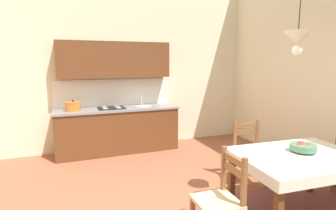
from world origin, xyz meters
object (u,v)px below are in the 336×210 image
object	(u,v)px
dining_table	(299,164)
dining_chair_kitchen_side	(249,153)
pendant_lamp	(298,38)
dining_chair_tv_side	(220,200)
kitchen_cabinetry	(117,110)
fruit_bowl	(303,147)

from	to	relation	value
dining_table	dining_chair_kitchen_side	world-z (taller)	dining_chair_kitchen_side
dining_table	pendant_lamp	world-z (taller)	pendant_lamp
dining_chair_tv_side	dining_table	bearing A→B (deg)	3.98
dining_table	dining_chair_kitchen_side	size ratio (longest dim) A/B	1.61
kitchen_cabinetry	dining_table	bearing A→B (deg)	-63.81
dining_chair_tv_side	dining_chair_kitchen_side	xyz separation A→B (m)	(1.16, 1.05, 0.00)
dining_chair_kitchen_side	fruit_bowl	distance (m)	0.99
dining_table	pendant_lamp	size ratio (longest dim) A/B	1.86
kitchen_cabinetry	fruit_bowl	xyz separation A→B (m)	(1.63, -3.07, -0.04)
dining_chair_kitchen_side	pendant_lamp	world-z (taller)	pendant_lamp
dining_chair_kitchen_side	fruit_bowl	bearing A→B (deg)	-87.37
dining_chair_tv_side	fruit_bowl	size ratio (longest dim) A/B	3.10
kitchen_cabinetry	dining_chair_tv_side	xyz separation A→B (m)	(0.44, -3.20, -0.41)
kitchen_cabinetry	dining_chair_kitchen_side	distance (m)	2.71
dining_table	pendant_lamp	distance (m)	1.43
dining_table	dining_chair_kitchen_side	distance (m)	0.99
fruit_bowl	pendant_lamp	world-z (taller)	pendant_lamp
dining_chair_tv_side	pendant_lamp	size ratio (longest dim) A/B	1.16
dining_table	dining_chair_kitchen_side	xyz separation A→B (m)	(0.05, 0.97, -0.19)
dining_chair_tv_side	dining_chair_kitchen_side	size ratio (longest dim) A/B	1.00
dining_chair_tv_side	fruit_bowl	world-z (taller)	dining_chair_tv_side
pendant_lamp	dining_chair_tv_side	bearing A→B (deg)	-172.01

